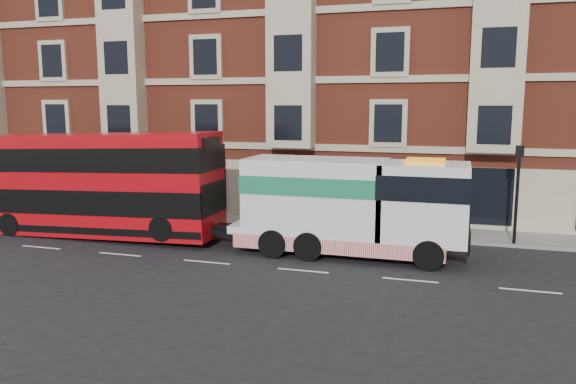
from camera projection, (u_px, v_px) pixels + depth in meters
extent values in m
plane|color=black|center=(207.00, 262.00, 22.47)|extent=(120.00, 120.00, 0.00)
cube|color=slate|center=(268.00, 223.00, 29.55)|extent=(90.00, 3.00, 0.15)
cube|color=brown|center=(313.00, 60.00, 35.10)|extent=(45.00, 12.00, 18.00)
cylinder|color=black|center=(152.00, 182.00, 29.72)|extent=(0.14, 0.14, 4.00)
cube|color=black|center=(151.00, 143.00, 29.39)|extent=(0.35, 0.15, 0.50)
cylinder|color=black|center=(517.00, 199.00, 24.55)|extent=(0.14, 0.14, 4.00)
cube|color=black|center=(520.00, 151.00, 24.22)|extent=(0.35, 0.15, 0.50)
cube|color=#B50A12|center=(97.00, 184.00, 26.57)|extent=(12.03, 2.68, 4.72)
cube|color=black|center=(98.00, 198.00, 26.68)|extent=(12.07, 2.74, 1.13)
cube|color=black|center=(95.00, 158.00, 26.38)|extent=(12.07, 2.74, 1.07)
cylinder|color=black|center=(11.00, 224.00, 26.91)|extent=(1.12, 0.34, 1.12)
cylinder|color=black|center=(46.00, 215.00, 29.20)|extent=(1.12, 0.34, 1.12)
cylinder|color=black|center=(162.00, 229.00, 24.51)|extent=(1.12, 0.34, 1.12)
cylinder|color=black|center=(187.00, 218.00, 26.81)|extent=(1.12, 0.34, 1.12)
cube|color=silver|center=(346.00, 231.00, 23.36)|extent=(9.66, 2.47, 0.32)
cube|color=silver|center=(424.00, 202.00, 22.25)|extent=(3.44, 2.68, 3.11)
cube|color=silver|center=(316.00, 196.00, 23.51)|extent=(5.80, 2.68, 3.11)
cube|color=#1A794E|center=(316.00, 183.00, 23.42)|extent=(5.85, 2.72, 0.75)
cube|color=red|center=(341.00, 240.00, 23.48)|extent=(8.59, 2.74, 0.59)
cylinder|color=black|center=(429.00, 255.00, 21.30)|extent=(1.18, 0.38, 1.18)
cylinder|color=black|center=(432.00, 240.00, 23.59)|extent=(1.18, 0.38, 1.18)
cylinder|color=black|center=(308.00, 246.00, 22.65)|extent=(1.18, 0.43, 1.18)
cylinder|color=black|center=(322.00, 233.00, 24.95)|extent=(1.18, 0.43, 1.18)
cylinder|color=black|center=(273.00, 243.00, 23.09)|extent=(1.18, 0.43, 1.18)
cylinder|color=black|center=(290.00, 231.00, 25.38)|extent=(1.18, 0.43, 1.18)
imported|color=#1D233A|center=(155.00, 203.00, 30.10)|extent=(0.70, 0.55, 1.67)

